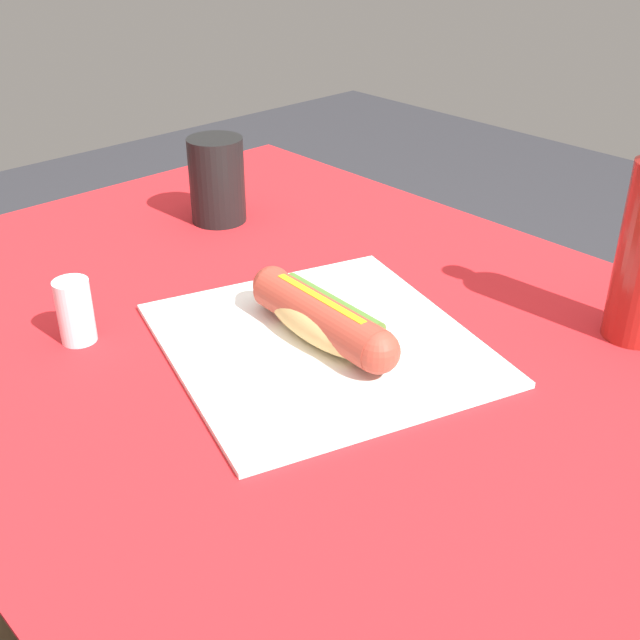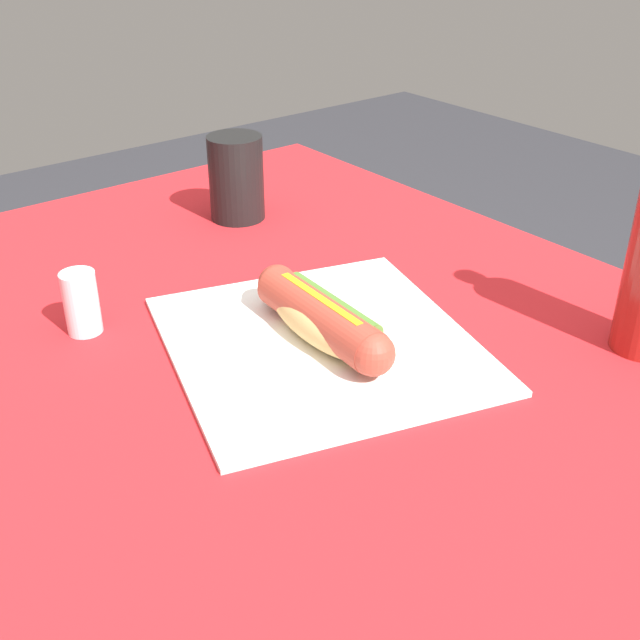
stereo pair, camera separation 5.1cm
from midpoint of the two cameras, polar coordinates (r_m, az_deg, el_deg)
dining_table at (r=0.87m, az=3.76°, el=-10.66°), size 1.20×0.77×0.75m
paper_wrapper at (r=0.80m, az=1.81°, el=-1.71°), size 0.38×0.37×0.01m
hot_dog at (r=0.79m, az=1.90°, el=0.11°), size 0.21×0.06×0.05m
drinking_cup at (r=1.09m, az=-4.68°, el=10.10°), size 0.07×0.07×0.11m
salt_shaker at (r=0.84m, az=-15.10°, el=1.18°), size 0.04×0.04×0.07m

